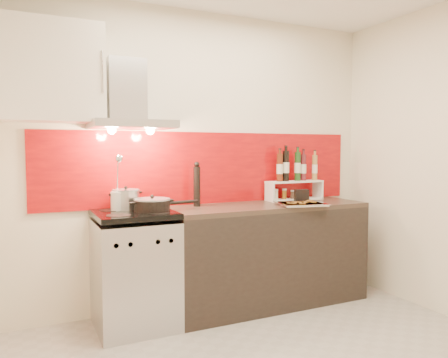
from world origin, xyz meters
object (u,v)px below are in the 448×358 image
range_stove (135,271)px  pepper_mill (197,185)px  counter (267,254)px  saute_pan (153,205)px  stock_pot (126,199)px  baking_tray (302,204)px

range_stove → pepper_mill: pepper_mill is taller
counter → saute_pan: (-1.06, -0.05, 0.51)m
range_stove → saute_pan: saute_pan is taller
counter → pepper_mill: (-0.62, 0.14, 0.64)m
counter → saute_pan: size_ratio=3.33×
counter → stock_pot: bearing=172.8°
counter → saute_pan: 1.18m
saute_pan → baking_tray: saute_pan is taller
stock_pot → baking_tray: bearing=-13.9°
counter → baking_tray: bearing=-42.3°
range_stove → baking_tray: (1.42, -0.20, 0.47)m
stock_pot → baking_tray: stock_pot is taller
counter → baking_tray: size_ratio=3.90×
saute_pan → counter: bearing=2.5°
counter → stock_pot: (-1.23, 0.16, 0.54)m
pepper_mill → range_stove: bearing=-165.9°
counter → saute_pan: bearing=-177.5°
counter → baking_tray: (0.22, -0.20, 0.47)m
baking_tray → stock_pot: bearing=166.1°
saute_pan → baking_tray: 1.29m
range_stove → pepper_mill: (0.58, 0.15, 0.64)m
baking_tray → saute_pan: bearing=173.0°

